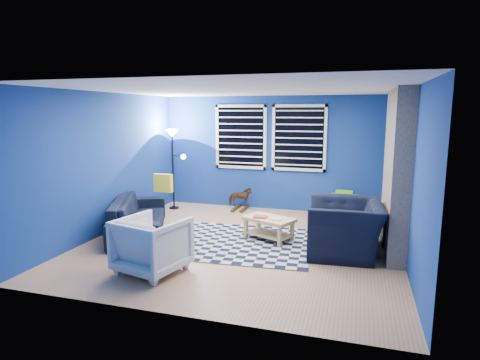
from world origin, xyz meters
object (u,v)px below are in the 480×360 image
Objects in this scene: armchair_bent at (152,245)px; armchair_big at (345,228)px; tv at (394,152)px; sofa at (139,216)px; cabinet at (344,205)px; floor_lamp at (173,144)px; coffee_table at (269,224)px; rocking_horse at (240,197)px.

armchair_big is at bearing -134.63° from armchair_bent.
tv is 0.46× the size of sofa.
sofa is at bearing -145.67° from cabinet.
coffee_table is at bearing -32.47° from floor_lamp.
rocking_horse is 0.54× the size of coffee_table.
cabinet is at bearing 164.48° from tv.
cabinet reaches higher than coffee_table.
armchair_bent is at bearing -68.90° from floor_lamp.
tv is 4.90m from armchair_bent.
rocking_horse is at bearing -78.25° from armchair_bent.
tv is 3.33m from rocking_horse.
armchair_big reaches higher than cabinet.
cabinet is at bearing -82.26° from sofa.
tv is 4.93m from sofa.
armchair_big reaches higher than rocking_horse.
tv is 0.80× the size of armchair_big.
tv is at bearing -90.59° from sofa.
coffee_table is 0.54× the size of floor_lamp.
sofa is at bearing -155.72° from tv.
tv is at bearing -13.80° from cabinet.
armchair_bent is (1.11, -1.52, 0.07)m from sofa.
tv is 1.49m from cabinet.
coffee_table is at bearing -171.55° from rocking_horse.
rocking_horse is (-3.13, 0.20, -1.12)m from tv.
coffee_table is (1.22, 1.77, -0.10)m from armchair_bent.
coffee_table is 3.21m from floor_lamp.
armchair_bent is 3.70m from rocking_horse.
floor_lamp reaches higher than armchair_bent.
floor_lamp is (-3.68, -0.37, 1.21)m from cabinet.
sofa is at bearing -39.90° from armchair_bent.
floor_lamp is (-0.20, 1.86, 1.14)m from sofa.
sofa is at bearing 129.38° from rocking_horse.
armchair_big reaches higher than coffee_table.
coffee_table is (-2.05, -1.72, -1.11)m from tv.
cabinet is (2.37, 3.75, -0.14)m from armchair_bent.
armchair_bent is 2.15m from coffee_table.
rocking_horse is 0.29× the size of floor_lamp.
armchair_big is 2.25× the size of cabinet.
cabinet is at bearing 5.72° from floor_lamp.
cabinet is (2.23, 0.05, -0.04)m from rocking_horse.
armchair_bent reaches higher than rocking_horse.
coffee_table is (-1.25, 0.27, -0.12)m from armchair_big.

